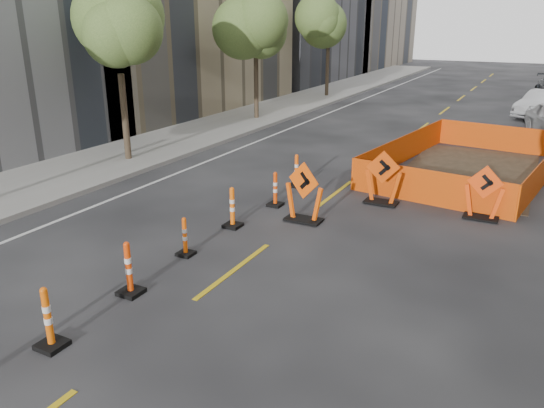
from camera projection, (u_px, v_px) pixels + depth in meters
The scene contains 16 objects.
ground_plane at pixel (100, 372), 8.20m from camera, with size 140.00×140.00×0.00m, color black.
sidewalk_left at pixel (151, 148), 22.15m from camera, with size 4.00×90.00×0.15m, color gray.
tree_l_b at pixel (118, 38), 18.74m from camera, with size 2.80×2.80×5.95m.
tree_l_c at pixel (256, 32), 27.11m from camera, with size 2.80×2.80×5.95m.
tree_l_d at pixel (329, 29), 35.47m from camera, with size 2.80×2.80×5.95m.
channelizer_3 at pixel (48, 318), 8.64m from camera, with size 0.44×0.44×1.12m, color #DC5609, non-canonical shape.
channelizer_4 at pixel (129, 268), 10.35m from camera, with size 0.44×0.44×1.13m, color #DE3B09, non-canonical shape.
channelizer_5 at pixel (185, 236), 12.11m from camera, with size 0.37×0.37×0.93m, color #DA4C09, non-canonical shape.
channelizer_6 at pixel (232, 207), 13.74m from camera, with size 0.43×0.43×1.10m, color #F9610A, non-canonical shape.
channelizer_7 at pixel (275, 189), 15.33m from camera, with size 0.41×0.41×1.03m, color #DC3F09, non-canonical shape.
channelizer_8 at pixel (296, 171), 17.11m from camera, with size 0.42×0.42×1.08m, color #FF560A, non-canonical shape.
chevron_sign_left at pixel (304, 192), 14.04m from camera, with size 1.10×0.66×1.66m, color #FF550A, non-canonical shape.
chevron_sign_center at pixel (383, 178), 15.41m from camera, with size 1.07×0.64×1.61m, color #E44709, non-canonical shape.
chevron_sign_right at pixel (484, 193), 14.22m from camera, with size 1.01×0.61×1.52m, color #FF430A, non-canonical shape.
safety_fence at pixel (470, 158), 18.66m from camera, with size 4.92×8.37×1.05m, color #FF4B0D, non-canonical shape.
parked_car_mid at pixel (542, 104), 29.17m from camera, with size 1.55×4.44×1.46m, color #B5B7BB.
Camera 1 is at (5.55, -4.86, 5.17)m, focal length 35.00 mm.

